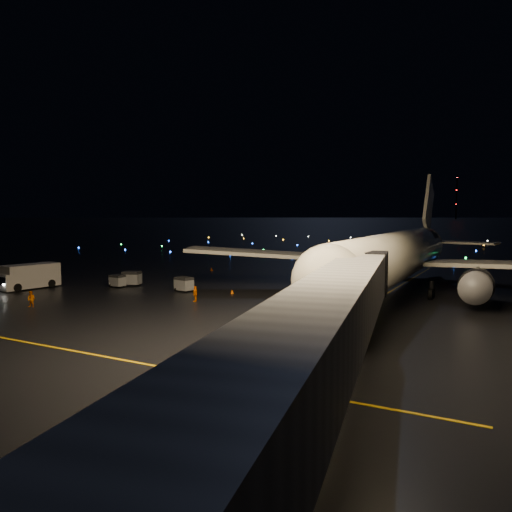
% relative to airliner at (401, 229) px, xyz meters
% --- Properties ---
extents(ground, '(2000.00, 2000.00, 0.00)m').
position_rel_airliner_xyz_m(ground, '(-13.37, 274.97, -7.64)').
color(ground, black).
rests_on(ground, ground).
extents(lane_centre, '(0.25, 80.00, 0.02)m').
position_rel_airliner_xyz_m(lane_centre, '(-1.37, -10.03, -7.63)').
color(lane_centre, '#D7A508').
rests_on(lane_centre, ground).
extents(lane_cross, '(60.00, 0.25, 0.02)m').
position_rel_airliner_xyz_m(lane_cross, '(-18.37, -35.03, -7.63)').
color(lane_cross, '#D7A508').
rests_on(lane_cross, ground).
extents(jet_bridge, '(14.00, 58.00, 6.60)m').
position_rel_airliner_xyz_m(jet_bridge, '(7.38, -49.53, -4.34)').
color(jet_bridge, '#9F9F9F').
rests_on(jet_bridge, ground).
extents(airliner, '(54.97, 52.33, 15.28)m').
position_rel_airliner_xyz_m(airliner, '(0.00, 0.00, 0.00)').
color(airliner, silver).
rests_on(airliner, ground).
extents(pushback_tug, '(4.61, 3.61, 1.95)m').
position_rel_airliner_xyz_m(pushback_tug, '(-2.03, -32.67, -6.66)').
color(pushback_tug, silver).
rests_on(pushback_tug, ground).
extents(belt_loader, '(6.78, 3.20, 3.17)m').
position_rel_airliner_xyz_m(belt_loader, '(-6.04, -20.26, -6.05)').
color(belt_loader, silver).
rests_on(belt_loader, ground).
extents(service_truck, '(3.83, 8.77, 3.12)m').
position_rel_airliner_xyz_m(service_truck, '(-41.96, -17.24, -6.08)').
color(service_truck, silver).
rests_on(service_truck, ground).
extents(crew_b, '(0.97, 0.86, 1.67)m').
position_rel_airliner_xyz_m(crew_b, '(-30.88, -25.73, -6.80)').
color(crew_b, '#F96F00').
rests_on(crew_b, ground).
extents(crew_c, '(0.61, 1.06, 1.70)m').
position_rel_airliner_xyz_m(crew_c, '(-18.20, -15.26, -6.79)').
color(crew_c, '#F96F00').
rests_on(crew_c, ground).
extents(safety_cone_0, '(0.54, 0.54, 0.52)m').
position_rel_airliner_xyz_m(safety_cone_0, '(-8.93, -9.05, -7.38)').
color(safety_cone_0, '#FF5F00').
rests_on(safety_cone_0, ground).
extents(safety_cone_1, '(0.41, 0.41, 0.45)m').
position_rel_airliner_xyz_m(safety_cone_1, '(-7.38, -0.32, -7.41)').
color(safety_cone_1, '#FF5F00').
rests_on(safety_cone_1, ground).
extents(safety_cone_2, '(0.52, 0.52, 0.47)m').
position_rel_airliner_xyz_m(safety_cone_2, '(-17.46, -8.84, -7.41)').
color(safety_cone_2, '#FF5F00').
rests_on(safety_cone_2, ground).
extents(safety_cone_3, '(0.51, 0.51, 0.51)m').
position_rel_airliner_xyz_m(safety_cone_3, '(-32.31, 9.42, -7.38)').
color(safety_cone_3, '#FF5F00').
rests_on(safety_cone_3, ground).
extents(radio_mast, '(1.80, 1.80, 64.00)m').
position_rel_airliner_xyz_m(radio_mast, '(-73.37, 714.97, 24.36)').
color(radio_mast, black).
rests_on(radio_mast, ground).
extents(taxiway_lights, '(164.00, 92.00, 0.36)m').
position_rel_airliner_xyz_m(taxiway_lights, '(-13.37, 80.97, -7.46)').
color(taxiway_lights, black).
rests_on(taxiway_lights, ground).
extents(baggage_cart_0, '(2.31, 1.84, 1.75)m').
position_rel_airliner_xyz_m(baggage_cart_0, '(-23.43, -10.19, -6.76)').
color(baggage_cart_0, gray).
rests_on(baggage_cart_0, ground).
extents(baggage_cart_1, '(2.58, 2.16, 1.88)m').
position_rel_airliner_xyz_m(baggage_cart_1, '(-32.32, -9.48, -6.70)').
color(baggage_cart_1, gray).
rests_on(baggage_cart_1, ground).
extents(baggage_cart_2, '(1.95, 1.46, 1.56)m').
position_rel_airliner_xyz_m(baggage_cart_2, '(-33.14, -11.27, -6.86)').
color(baggage_cart_2, gray).
rests_on(baggage_cart_2, ground).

